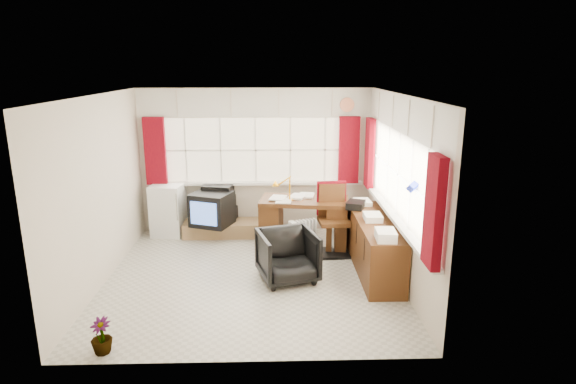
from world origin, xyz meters
name	(u,v)px	position (x,y,z in m)	size (l,w,h in m)	color
ground	(253,276)	(0.00, 0.00, 0.00)	(4.00, 4.00, 0.00)	beige
room_walls	(250,172)	(0.00, 0.00, 1.50)	(4.00, 4.00, 4.00)	beige
window_back	(256,179)	(0.00, 1.94, 0.95)	(3.70, 0.12, 3.60)	beige
window_right	(394,211)	(1.94, 0.00, 0.95)	(0.12, 3.70, 3.60)	beige
curtains	(314,161)	(0.92, 0.93, 1.46)	(3.83, 3.83, 1.15)	maroon
overhead_cabinets	(318,108)	(0.98, 0.98, 2.25)	(3.98, 3.98, 0.48)	silver
desk	(304,220)	(0.79, 1.15, 0.44)	(1.47, 0.88, 0.83)	#573114
desk_lamp	(290,184)	(0.56, 1.08, 1.07)	(0.14, 0.12, 0.39)	#FFA90A
task_chair	(332,216)	(1.22, 0.90, 0.59)	(0.50, 0.53, 1.12)	black
office_chair	(288,256)	(0.49, -0.11, 0.35)	(0.74, 0.76, 0.69)	black
radiator	(304,241)	(0.77, 0.75, 0.23)	(0.41, 0.29, 0.58)	white
credenza	(374,244)	(1.73, 0.20, 0.39)	(0.50, 2.00, 0.85)	#573114
file_tray	(356,205)	(1.56, 0.79, 0.80)	(0.25, 0.32, 0.11)	black
tv_bench	(225,228)	(-0.55, 1.72, 0.12)	(1.40, 0.50, 0.25)	#A77A53
crt_tv	(212,209)	(-0.74, 1.54, 0.53)	(0.77, 0.74, 0.56)	black
hifi_stack	(218,203)	(-0.66, 1.83, 0.54)	(0.65, 0.48, 0.62)	black
mini_fridge	(169,210)	(-1.52, 1.80, 0.45)	(0.59, 0.60, 0.89)	white
spray_bottle_a	(226,228)	(-0.53, 1.64, 0.16)	(0.13, 0.13, 0.33)	silver
spray_bottle_b	(257,234)	(0.02, 1.51, 0.09)	(0.09, 0.09, 0.19)	#87CAC5
flower_vase	(101,336)	(-1.46, -1.80, 0.19)	(0.21, 0.21, 0.38)	black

